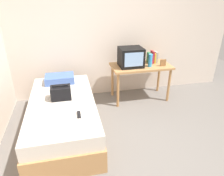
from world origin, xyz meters
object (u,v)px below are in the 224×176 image
Objects in this scene: book_row at (152,57)px; magazine at (53,111)px; water_bottle at (150,60)px; handbag at (61,93)px; desk at (141,70)px; tv at (131,57)px; picture_frame at (163,63)px; remote_dark at (79,115)px; bed at (63,116)px; pillow at (60,79)px.

magazine is (-1.93, -1.17, -0.28)m from book_row.
water_bottle is 1.80m from handbag.
desk is 2.64× the size of tv.
water_bottle is 1.83× the size of picture_frame.
remote_dark is (0.35, -0.18, 0.01)m from magazine.
bed is at bearing -161.38° from picture_frame.
water_bottle is at bearing 20.10° from handbag.
water_bottle reaches higher than book_row.
magazine is at bearing -109.28° from handbag.
handbag is (0.00, 0.07, 0.38)m from bed.
bed is 4.55× the size of tv.
handbag reaches higher than pillow.
picture_frame reaches higher than pillow.
handbag is (0.02, -0.65, 0.04)m from pillow.
book_row is (0.27, 0.10, 0.20)m from desk.
picture_frame is at bearing 18.62° from bed.
water_bottle is (0.35, -0.10, -0.06)m from tv.
tv reaches higher than desk.
picture_frame is 0.85× the size of remote_dark.
bed is 3.96× the size of pillow.
remote_dark is at bearing -67.14° from handbag.
remote_dark is (-1.58, -1.35, -0.28)m from book_row.
bed is 1.77m from desk.
remote_dark is (-1.32, -1.26, -0.08)m from desk.
bed is at bearing -88.15° from pillow.
tv reaches higher than pillow.
tv is at bearing -176.80° from desk.
desk is 2.30× the size of pillow.
desk is 0.35m from book_row.
picture_frame is at bearing 33.12° from remote_dark.
remote_dark is at bearing -136.34° from desk.
book_row is at bearing 5.44° from pillow.
magazine is (-1.44, -1.06, -0.35)m from tv.
pillow is at bearing 178.83° from water_bottle.
water_bottle reaches higher than remote_dark.
book_row is at bearing 20.25° from desk.
tv reaches higher than book_row.
book_row is 1.55× the size of remote_dark.
book_row is at bearing 40.55° from remote_dark.
remote_dark is at bearing -139.45° from book_row.
picture_frame is 1.97m from pillow.
book_row is at bearing 26.24° from bed.
bed is at bearing -153.76° from book_row.
remote_dark is at bearing -78.15° from pillow.
desk is 4.80× the size of book_row.
water_bottle is 1.01× the size of book_row.
book_row is 1.85m from pillow.
book_row is 1.99m from handbag.
desk is at bearing 32.89° from magazine.
pillow is (-1.83, -0.17, -0.22)m from book_row.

